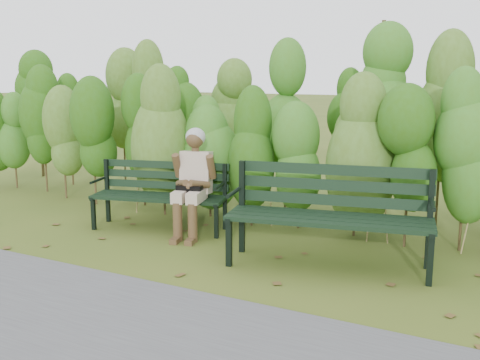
% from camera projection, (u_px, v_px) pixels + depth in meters
% --- Properties ---
extents(ground, '(80.00, 80.00, 0.00)m').
position_uv_depth(ground, '(224.00, 257.00, 5.81)').
color(ground, '#3E5419').
extents(footpath, '(60.00, 2.50, 0.01)m').
position_uv_depth(footpath, '(70.00, 347.00, 3.89)').
color(footpath, '#474749').
rests_on(footpath, ground).
extents(hedge_band, '(11.04, 1.67, 2.42)m').
position_uv_depth(hedge_band, '(295.00, 121.00, 7.19)').
color(hedge_band, '#47381E').
rests_on(hedge_band, ground).
extents(leaf_litter, '(5.88, 2.14, 0.01)m').
position_uv_depth(leaf_litter, '(171.00, 249.00, 6.05)').
color(leaf_litter, brown).
rests_on(leaf_litter, ground).
extents(bench_left, '(1.69, 0.91, 0.81)m').
position_uv_depth(bench_left, '(161.00, 190.00, 6.80)').
color(bench_left, black).
rests_on(bench_left, ground).
extents(bench_right, '(2.05, 1.02, 0.98)m').
position_uv_depth(bench_right, '(330.00, 207.00, 5.49)').
color(bench_right, black).
rests_on(bench_right, ground).
extents(seated_woman, '(0.54, 0.79, 1.24)m').
position_uv_depth(seated_woman, '(193.00, 176.00, 6.50)').
color(seated_woman, '#BBA893').
rests_on(seated_woman, ground).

